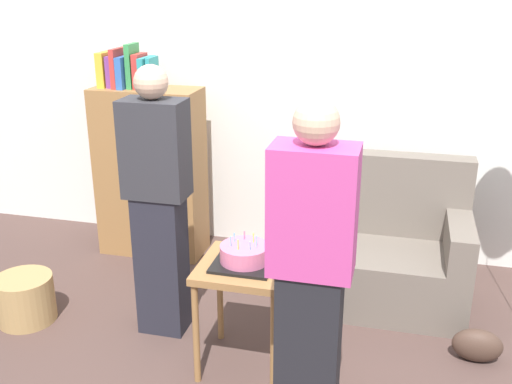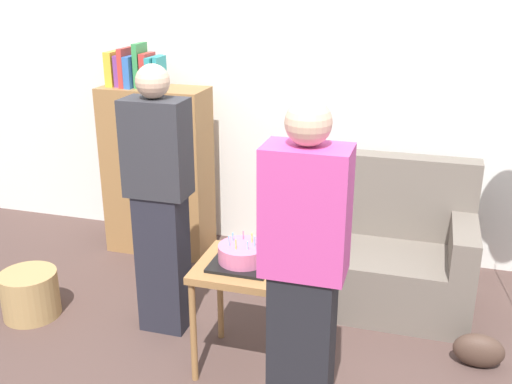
% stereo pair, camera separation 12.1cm
% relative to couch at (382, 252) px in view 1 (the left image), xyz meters
% --- Properties ---
extents(wall_back, '(6.00, 0.10, 2.70)m').
position_rel_couch_xyz_m(wall_back, '(-0.63, 0.73, 1.01)').
color(wall_back, silver).
rests_on(wall_back, ground_plane).
extents(couch, '(1.10, 0.70, 0.96)m').
position_rel_couch_xyz_m(couch, '(0.00, 0.00, 0.00)').
color(couch, '#6B6056').
rests_on(couch, ground_plane).
extents(bookshelf, '(0.80, 0.36, 1.62)m').
position_rel_couch_xyz_m(bookshelf, '(-1.79, 0.32, 0.35)').
color(bookshelf, olive).
rests_on(bookshelf, ground_plane).
extents(side_table, '(0.48, 0.48, 0.63)m').
position_rel_couch_xyz_m(side_table, '(-0.69, -0.95, 0.19)').
color(side_table, olive).
rests_on(side_table, ground_plane).
extents(birthday_cake, '(0.32, 0.32, 0.17)m').
position_rel_couch_xyz_m(birthday_cake, '(-0.69, -0.95, 0.34)').
color(birthday_cake, black).
rests_on(birthday_cake, side_table).
extents(person_blowing_candles, '(0.36, 0.22, 1.63)m').
position_rel_couch_xyz_m(person_blowing_candles, '(-1.27, -0.71, 0.49)').
color(person_blowing_candles, '#23232D').
rests_on(person_blowing_candles, ground_plane).
extents(person_holding_cake, '(0.36, 0.22, 1.63)m').
position_rel_couch_xyz_m(person_holding_cake, '(-0.26, -1.42, 0.49)').
color(person_holding_cake, black).
rests_on(person_holding_cake, ground_plane).
extents(wicker_basket, '(0.36, 0.36, 0.30)m').
position_rel_couch_xyz_m(wicker_basket, '(-2.16, -0.85, -0.19)').
color(wicker_basket, '#A88451').
rests_on(wicker_basket, ground_plane).
extents(handbag, '(0.28, 0.14, 0.20)m').
position_rel_couch_xyz_m(handbag, '(0.58, -0.59, -0.24)').
color(handbag, '#473328').
rests_on(handbag, ground_plane).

